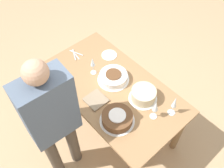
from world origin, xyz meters
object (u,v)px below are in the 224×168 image
Objects in this scene: person_cutting at (52,118)px; wine_glass_extra at (93,63)px; cake_back_decorated at (143,95)px; cake_center_white at (113,77)px; wine_glass_far at (175,103)px; cake_front_chocolate at (117,118)px; wine_glass_near at (156,107)px.

wine_glass_extra is at bearing 27.96° from person_cutting.
cake_center_white is at bearing -171.75° from cake_back_decorated.
wine_glass_far is at bearing 16.07° from cake_back_decorated.
cake_front_chocolate is 0.62m from wine_glass_extra.
wine_glass_far is at bearing 61.88° from wine_glass_near.
cake_front_chocolate is 0.34m from wine_glass_near.
wine_glass_near reaches higher than cake_back_decorated.
wine_glass_far is 1.12× the size of wine_glass_extra.
person_cutting is at bearing -121.68° from wine_glass_far.
cake_front_chocolate is at bearing -87.41° from cake_back_decorated.
wine_glass_near is 1.05× the size of wine_glass_extra.
wine_glass_extra is (-0.84, -0.22, -0.01)m from wine_glass_far.
cake_back_decorated reaches higher than cake_front_chocolate.
wine_glass_near is (0.20, -0.07, 0.09)m from cake_back_decorated.
cake_front_chocolate is 0.56m from person_cutting.
wine_glass_far reaches higher than cake_front_chocolate.
cake_center_white is 0.57m from wine_glass_near.
wine_glass_near is at bearing 5.40° from wine_glass_extra.
cake_front_chocolate is 0.51m from wine_glass_far.
wine_glass_near is at bearing -1.96° from cake_center_white.
cake_center_white is at bearing 10.66° from person_cutting.
person_cutting reaches higher than cake_back_decorated.
cake_front_chocolate is at bearing -123.95° from wine_glass_near.
cake_center_white is 1.02× the size of cake_front_chocolate.
wine_glass_far is (0.08, 0.15, 0.00)m from wine_glass_near.
person_cutting is (0.10, -0.74, 0.17)m from cake_center_white.
cake_back_decorated is (0.36, 0.05, 0.02)m from cake_center_white.
person_cutting is at bearing -65.32° from wine_glass_extra.
cake_back_decorated is at bearing 8.25° from cake_center_white.
wine_glass_extra reaches higher than cake_back_decorated.
cake_back_decorated is at bearing -163.93° from wine_glass_far.
wine_glass_extra is at bearing -165.73° from cake_back_decorated.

